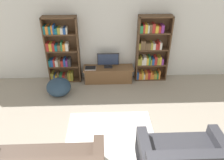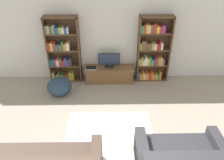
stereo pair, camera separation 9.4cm
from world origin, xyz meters
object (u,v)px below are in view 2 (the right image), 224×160
at_px(bookshelf_left, 62,52).
at_px(bookshelf_right, 152,51).
at_px(tv_stand, 109,74).
at_px(television, 109,60).
at_px(beanbag_ottoman, 59,86).
at_px(laptop, 91,68).

height_order(bookshelf_left, bookshelf_right, same).
bearing_deg(tv_stand, television, 90.00).
bearing_deg(beanbag_ottoman, television, 27.25).
relative_size(television, laptop, 1.98).
height_order(television, beanbag_ottoman, television).
bearing_deg(laptop, television, 7.64).
xyz_separation_m(bookshelf_right, television, (-1.23, -0.09, -0.24)).
bearing_deg(television, bookshelf_right, 4.00).
bearing_deg(television, beanbag_ottoman, -152.75).
distance_m(bookshelf_left, television, 1.34).
distance_m(bookshelf_right, laptop, 1.81).
bearing_deg(bookshelf_right, bookshelf_left, 179.95).
xyz_separation_m(bookshelf_right, tv_stand, (-1.23, -0.11, -0.68)).
bearing_deg(laptop, bookshelf_right, 5.08).
bearing_deg(beanbag_ottoman, tv_stand, 26.35).
bearing_deg(bookshelf_right, beanbag_ottoman, -163.20).
height_order(television, laptop, television).
bearing_deg(bookshelf_left, bookshelf_right, -0.05).
xyz_separation_m(tv_stand, television, (0.00, 0.03, 0.45)).
xyz_separation_m(bookshelf_left, laptop, (0.80, -0.16, -0.45)).
relative_size(laptop, beanbag_ottoman, 0.49).
bearing_deg(television, bookshelf_left, 176.16).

